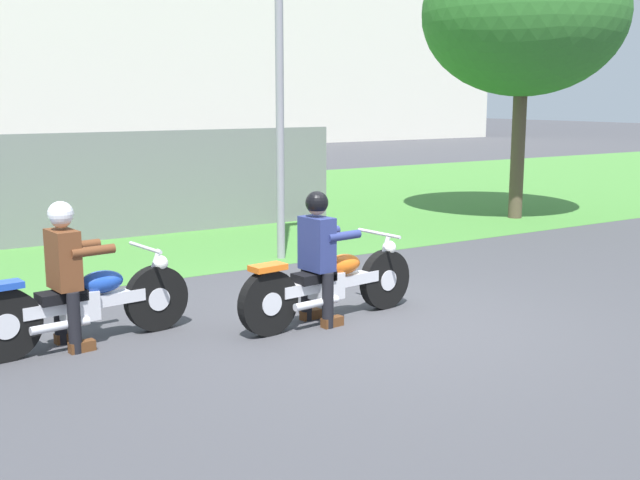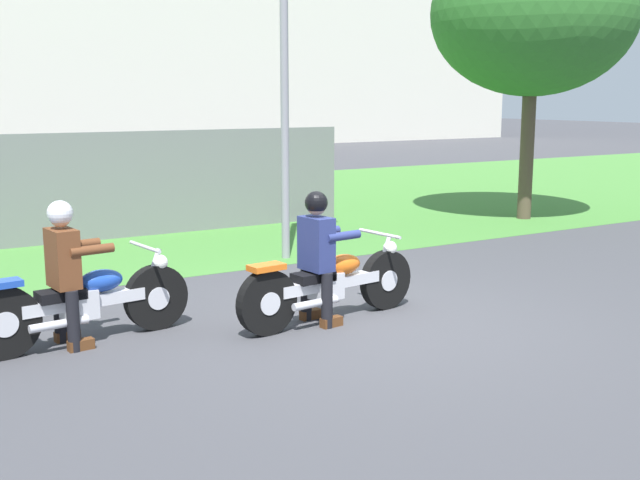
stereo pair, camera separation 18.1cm
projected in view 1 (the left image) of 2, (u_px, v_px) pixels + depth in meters
name	position (u px, v px, depth m)	size (l,w,h in m)	color
ground	(373.00, 324.00, 8.20)	(120.00, 120.00, 0.00)	#424247
grass_verge	(108.00, 215.00, 15.70)	(60.00, 12.00, 0.01)	#478438
motorcycle_lead	(331.00, 284.00, 8.24)	(2.28, 0.66, 0.89)	black
rider_lead	(318.00, 247.00, 8.06)	(0.58, 0.50, 1.41)	black
motorcycle_follow	(85.00, 304.00, 7.44)	(2.19, 0.66, 0.89)	black
rider_follow	(66.00, 263.00, 7.26)	(0.58, 0.50, 1.42)	black
tree_roadside	(524.00, 14.00, 14.71)	(3.88, 3.88, 5.48)	brown
streetlight_pole	(286.00, 21.00, 10.99)	(0.96, 0.20, 5.46)	gray
fence_segment	(156.00, 183.00, 13.39)	(7.00, 0.06, 1.80)	slate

